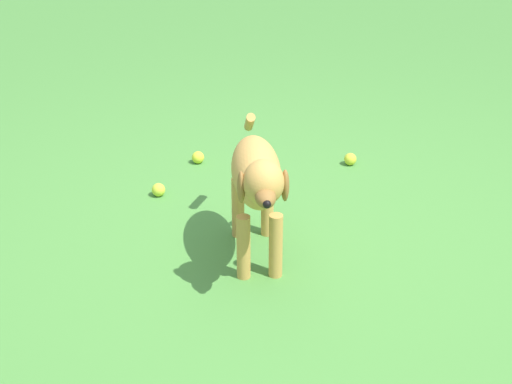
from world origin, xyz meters
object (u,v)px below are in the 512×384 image
Objects in this scene: dog at (257,179)px; tennis_ball_2 at (198,157)px; tennis_ball_1 at (159,190)px; tennis_ball_0 at (350,159)px.

tennis_ball_2 is (0.97, 0.34, -0.35)m from dog.
tennis_ball_1 is 0.42m from tennis_ball_2.
tennis_ball_0 is 1.04m from tennis_ball_1.
tennis_ball_1 and tennis_ball_2 have the same top height.
tennis_ball_0 is 1.00× the size of tennis_ball_1.
tennis_ball_1 is at bearing 111.74° from tennis_ball_0.
tennis_ball_0 is 0.81m from tennis_ball_2.
dog is 12.98× the size of tennis_ball_0.
tennis_ball_0 and tennis_ball_1 have the same top height.
dog is 1.13m from tennis_ball_0.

